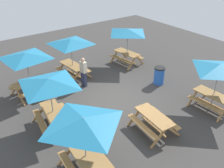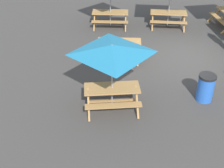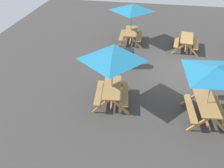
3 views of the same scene
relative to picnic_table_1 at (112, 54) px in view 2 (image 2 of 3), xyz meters
name	(u,v)px [view 2 (image 2 of 3)]	position (x,y,z in m)	size (l,w,h in m)	color
ground_plane	(185,55)	(-3.30, -3.41, -1.99)	(24.72, 24.72, 0.00)	#3D3A38
picnic_table_1	(112,54)	(0.00, 0.00, 0.00)	(2.07, 2.07, 2.34)	#A87A44
picnic_table_6	(119,46)	(-0.45, -3.35, -1.43)	(1.92, 1.67, 0.81)	#A87A44
trash_bin_blue	(206,88)	(-3.19, -0.25, -1.49)	(0.59, 0.59, 0.98)	blue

